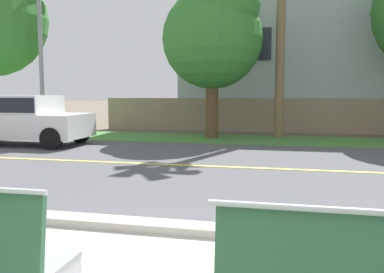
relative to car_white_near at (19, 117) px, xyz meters
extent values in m
plane|color=#665B4C|center=(7.00, -0.90, -0.85)|extent=(140.00, 140.00, 0.00)
cube|color=#ADA89E|center=(7.00, -6.55, -0.80)|extent=(44.00, 0.30, 0.11)
cube|color=#515156|center=(7.00, -2.40, -0.85)|extent=(52.00, 8.00, 0.01)
cube|color=#E0CC4C|center=(7.00, -2.40, -0.84)|extent=(48.00, 0.14, 0.01)
cube|color=#478438|center=(7.00, 2.84, -0.85)|extent=(48.00, 2.80, 0.02)
cube|color=silver|center=(0.00, 0.00, -0.23)|extent=(4.30, 1.76, 0.72)
cube|color=silver|center=(0.00, 0.00, 0.39)|extent=(2.24, 1.58, 0.60)
cube|color=black|center=(0.00, 0.00, 0.41)|extent=(2.15, 1.62, 0.43)
cylinder|color=black|center=(1.60, -0.84, -0.53)|extent=(0.64, 0.18, 0.64)
cylinder|color=black|center=(1.60, 0.84, -0.53)|extent=(0.64, 0.18, 0.64)
cylinder|color=gray|center=(-0.75, 2.44, 2.44)|extent=(0.16, 0.16, 6.58)
cylinder|color=brown|center=(5.57, 3.09, 0.24)|extent=(0.44, 0.44, 2.19)
sphere|color=#33752D|center=(5.57, 3.09, 2.66)|extent=(3.51, 3.51, 3.51)
sphere|color=#33752D|center=(6.01, 2.82, 3.71)|extent=(2.46, 2.46, 2.46)
cylinder|color=brown|center=(7.91, 3.73, 3.85)|extent=(0.32, 0.32, 9.40)
cube|color=gray|center=(6.96, 5.74, -0.15)|extent=(13.00, 0.36, 1.40)
cube|color=#A3ADB2|center=(9.78, 8.94, 2.42)|extent=(12.32, 6.40, 6.55)
cube|color=#232833|center=(7.01, 5.71, 2.75)|extent=(1.10, 0.06, 1.30)
camera|label=1|loc=(7.87, -10.79, 0.74)|focal=36.73mm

